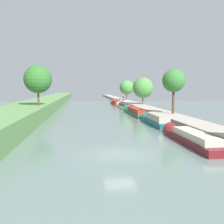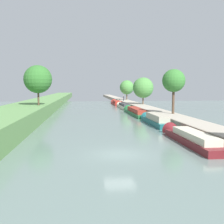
{
  "view_description": "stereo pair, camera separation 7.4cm",
  "coord_description": "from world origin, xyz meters",
  "px_view_note": "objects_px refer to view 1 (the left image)",
  "views": [
    {
      "loc": [
        -3.0,
        -20.62,
        5.41
      ],
      "look_at": [
        2.21,
        25.49,
        1.0
      ],
      "focal_mm": 42.09,
      "sensor_mm": 36.0,
      "label": 1
    },
    {
      "loc": [
        -2.93,
        -20.63,
        5.41
      ],
      "look_at": [
        2.21,
        25.49,
        1.0
      ],
      "focal_mm": 42.09,
      "sensor_mm": 36.0,
      "label": 2
    }
  ],
  "objects_px": {
    "narrowboat_green": "(135,111)",
    "mooring_bollard_far": "(119,99)",
    "narrowboat_red": "(116,103)",
    "person_walking": "(123,98)",
    "narrowboat_cream": "(123,106)",
    "narrowboat_maroon": "(189,137)",
    "narrowboat_teal": "(155,120)"
  },
  "relations": [
    {
      "from": "narrowboat_green",
      "to": "mooring_bollard_far",
      "type": "height_order",
      "value": "mooring_bollard_far"
    },
    {
      "from": "narrowboat_red",
      "to": "person_walking",
      "type": "distance_m",
      "value": 2.75
    },
    {
      "from": "narrowboat_green",
      "to": "mooring_bollard_far",
      "type": "xyz_separation_m",
      "value": [
        1.88,
        35.31,
        0.8
      ]
    },
    {
      "from": "narrowboat_cream",
      "to": "person_walking",
      "type": "distance_m",
      "value": 14.98
    },
    {
      "from": "narrowboat_maroon",
      "to": "narrowboat_cream",
      "type": "distance_m",
      "value": 42.34
    },
    {
      "from": "narrowboat_red",
      "to": "mooring_bollard_far",
      "type": "xyz_separation_m",
      "value": [
        1.82,
        5.11,
        0.83
      ]
    },
    {
      "from": "narrowboat_teal",
      "to": "mooring_bollard_far",
      "type": "height_order",
      "value": "narrowboat_teal"
    },
    {
      "from": "narrowboat_teal",
      "to": "mooring_bollard_far",
      "type": "xyz_separation_m",
      "value": [
        1.74,
        49.62,
        0.7
      ]
    },
    {
      "from": "narrowboat_teal",
      "to": "narrowboat_green",
      "type": "height_order",
      "value": "narrowboat_teal"
    },
    {
      "from": "narrowboat_teal",
      "to": "person_walking",
      "type": "relative_size",
      "value": 6.72
    },
    {
      "from": "narrowboat_red",
      "to": "person_walking",
      "type": "relative_size",
      "value": 7.51
    },
    {
      "from": "narrowboat_maroon",
      "to": "narrowboat_cream",
      "type": "bearing_deg",
      "value": 89.84
    },
    {
      "from": "narrowboat_teal",
      "to": "narrowboat_cream",
      "type": "bearing_deg",
      "value": 90.16
    },
    {
      "from": "person_walking",
      "to": "mooring_bollard_far",
      "type": "distance_m",
      "value": 5.44
    },
    {
      "from": "narrowboat_teal",
      "to": "narrowboat_cream",
      "type": "height_order",
      "value": "narrowboat_teal"
    },
    {
      "from": "narrowboat_maroon",
      "to": "narrowboat_green",
      "type": "distance_m",
      "value": 27.14
    },
    {
      "from": "narrowboat_teal",
      "to": "narrowboat_cream",
      "type": "relative_size",
      "value": 0.78
    },
    {
      "from": "narrowboat_maroon",
      "to": "narrowboat_teal",
      "type": "distance_m",
      "value": 12.84
    },
    {
      "from": "narrowboat_cream",
      "to": "narrowboat_red",
      "type": "height_order",
      "value": "narrowboat_red"
    },
    {
      "from": "narrowboat_teal",
      "to": "narrowboat_green",
      "type": "bearing_deg",
      "value": 90.55
    },
    {
      "from": "narrowboat_teal",
      "to": "narrowboat_red",
      "type": "relative_size",
      "value": 0.89
    },
    {
      "from": "narrowboat_maroon",
      "to": "narrowboat_teal",
      "type": "bearing_deg",
      "value": 89.09
    },
    {
      "from": "narrowboat_green",
      "to": "narrowboat_red",
      "type": "xyz_separation_m",
      "value": [
        0.06,
        30.2,
        -0.03
      ]
    },
    {
      "from": "narrowboat_maroon",
      "to": "mooring_bollard_far",
      "type": "height_order",
      "value": "mooring_bollard_far"
    },
    {
      "from": "narrowboat_cream",
      "to": "mooring_bollard_far",
      "type": "distance_m",
      "value": 20.21
    },
    {
      "from": "narrowboat_teal",
      "to": "narrowboat_cream",
      "type": "xyz_separation_m",
      "value": [
        -0.08,
        29.51,
        -0.09
      ]
    },
    {
      "from": "narrowboat_teal",
      "to": "person_walking",
      "type": "height_order",
      "value": "person_walking"
    },
    {
      "from": "narrowboat_maroon",
      "to": "narrowboat_green",
      "type": "height_order",
      "value": "narrowboat_green"
    },
    {
      "from": "narrowboat_maroon",
      "to": "mooring_bollard_far",
      "type": "distance_m",
      "value": 62.49
    },
    {
      "from": "narrowboat_teal",
      "to": "mooring_bollard_far",
      "type": "bearing_deg",
      "value": 87.99
    },
    {
      "from": "person_walking",
      "to": "mooring_bollard_far",
      "type": "bearing_deg",
      "value": 95.15
    },
    {
      "from": "mooring_bollard_far",
      "to": "narrowboat_teal",
      "type": "bearing_deg",
      "value": -92.01
    }
  ]
}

